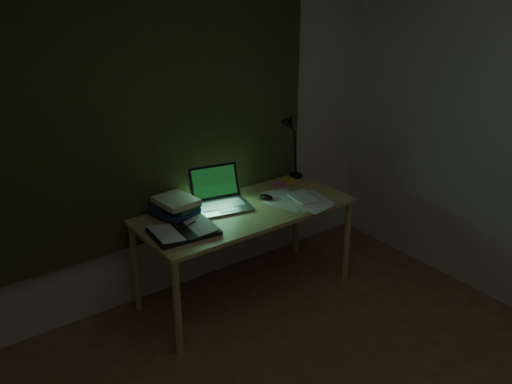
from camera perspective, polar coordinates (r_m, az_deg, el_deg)
wall_back at (r=3.68m, az=-9.79°, el=7.30°), size 3.50×0.00×2.50m
curtain at (r=3.60m, az=-9.71°, el=10.23°), size 2.20×0.06×2.00m
desk at (r=3.90m, az=-1.05°, el=-6.11°), size 1.44×0.63×0.66m
laptop at (r=3.71m, az=-3.35°, el=0.14°), size 0.43×0.46×0.26m
open_textbook at (r=3.46m, az=-7.24°, el=-3.86°), size 0.41×0.31×0.03m
book_stack at (r=3.65m, az=-8.07°, el=-1.50°), size 0.27×0.30×0.14m
loose_papers at (r=3.88m, az=4.05°, el=-0.77°), size 0.34×0.36×0.02m
mouse at (r=3.88m, az=1.00°, el=-0.51°), size 0.09×0.11×0.04m
sticky_yellow at (r=4.20m, az=3.31°, el=1.18°), size 0.10×0.10×0.02m
sticky_pink at (r=4.12m, az=2.49°, el=0.72°), size 0.09×0.09×0.02m
desk_lamp at (r=4.21m, az=4.12°, el=4.90°), size 0.38×0.31×0.53m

